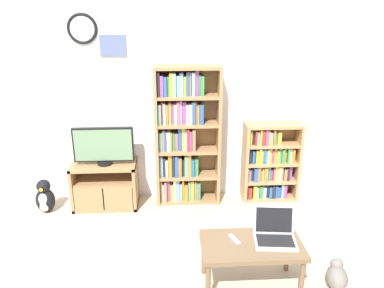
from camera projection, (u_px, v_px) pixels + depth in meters
The scene contains 10 objects.
wall_back at pixel (183, 97), 4.55m from camera, with size 6.62×0.09×2.60m.
tv_stand at pixel (105, 185), 4.59m from camera, with size 0.77×0.43×0.56m.
television at pixel (104, 146), 4.40m from camera, with size 0.71×0.18×0.46m.
bookshelf_tall at pixel (183, 137), 4.54m from camera, with size 0.78×0.30×1.71m.
bookshelf_short at pixel (269, 163), 4.72m from camera, with size 0.69×0.29×1.00m.
coffee_table at pixel (251, 249), 3.19m from camera, with size 0.86×0.48×0.45m.
laptop at pixel (275, 232), 3.21m from camera, with size 0.38×0.33×0.27m.
remote_near_laptop at pixel (234, 240), 3.21m from camera, with size 0.10×0.17×0.02m.
cat at pixel (337, 276), 3.28m from camera, with size 0.24×0.46×0.26m.
penguin_figurine at pixel (45, 198), 4.47m from camera, with size 0.23×0.20×0.42m.
Camera 1 is at (-0.15, -2.55, 2.33)m, focal length 35.00 mm.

